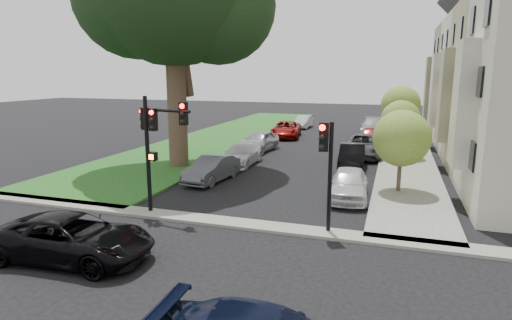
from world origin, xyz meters
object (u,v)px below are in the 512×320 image
(small_tree_a, at_px, (402,138))
(car_parked_3, at_px, (370,136))
(car_parked_2, at_px, (364,145))
(car_parked_0, at_px, (349,184))
(traffic_signal_main, at_px, (155,134))
(small_tree_b, at_px, (401,120))
(car_parked_1, at_px, (352,156))
(car_parked_5, at_px, (212,169))
(car_parked_8, at_px, (286,129))
(car_cross_near, at_px, (72,238))
(traffic_signal_secondary, at_px, (327,157))
(car_parked_6, at_px, (241,155))
(small_tree_c, at_px, (401,105))
(car_parked_9, at_px, (303,122))
(car_parked_7, at_px, (259,141))
(car_parked_4, at_px, (373,127))

(small_tree_a, distance_m, car_parked_3, 14.85)
(car_parked_2, bearing_deg, car_parked_0, -87.82)
(small_tree_a, distance_m, traffic_signal_main, 11.59)
(traffic_signal_main, bearing_deg, small_tree_b, 58.54)
(car_parked_0, xyz_separation_m, car_parked_1, (-0.55, 7.04, -0.01))
(car_parked_5, relative_size, car_parked_8, 0.80)
(car_cross_near, relative_size, car_parked_8, 0.98)
(traffic_signal_main, distance_m, car_parked_3, 22.41)
(traffic_signal_secondary, distance_m, car_parked_3, 21.15)
(car_parked_0, xyz_separation_m, car_parked_6, (-7.43, 5.56, -0.06))
(traffic_signal_main, relative_size, car_parked_2, 0.87)
(car_parked_1, xyz_separation_m, car_parked_3, (0.55, 9.23, -0.01))
(car_parked_6, bearing_deg, car_parked_2, 34.76)
(car_parked_8, bearing_deg, car_parked_6, -97.00)
(car_parked_0, height_order, car_parked_2, car_parked_2)
(car_cross_near, bearing_deg, small_tree_c, -23.13)
(traffic_signal_main, height_order, car_parked_6, traffic_signal_main)
(car_parked_0, bearing_deg, car_parked_6, 139.39)
(small_tree_a, distance_m, car_cross_near, 15.10)
(traffic_signal_secondary, bearing_deg, car_parked_9, 103.34)
(car_parked_9, bearing_deg, car_cross_near, -88.72)
(car_parked_3, relative_size, car_parked_6, 0.90)
(car_parked_3, relative_size, car_parked_7, 0.92)
(small_tree_b, bearing_deg, traffic_signal_secondary, -99.41)
(small_tree_b, bearing_deg, car_parked_7, -177.54)
(car_parked_4, distance_m, car_parked_6, 18.09)
(car_parked_9, bearing_deg, car_parked_7, -89.64)
(car_parked_1, height_order, car_parked_8, car_parked_8)
(small_tree_a, height_order, small_tree_c, small_tree_c)
(small_tree_a, relative_size, small_tree_c, 0.86)
(car_parked_3, height_order, car_parked_7, car_parked_7)
(car_cross_near, height_order, car_parked_0, car_parked_0)
(traffic_signal_main, distance_m, car_parked_0, 9.16)
(car_parked_0, bearing_deg, car_parked_2, 86.58)
(small_tree_a, relative_size, car_parked_6, 0.89)
(car_parked_7, height_order, car_parked_9, car_parked_7)
(small_tree_c, height_order, traffic_signal_secondary, small_tree_c)
(small_tree_b, height_order, car_parked_3, small_tree_b)
(car_parked_4, distance_m, car_parked_5, 22.35)
(traffic_signal_secondary, distance_m, car_parked_6, 12.71)
(car_parked_2, xyz_separation_m, car_parked_9, (-7.42, 14.39, -0.14))
(car_parked_1, relative_size, car_parked_8, 0.83)
(traffic_signal_secondary, height_order, car_parked_5, traffic_signal_secondary)
(traffic_signal_secondary, height_order, car_parked_6, traffic_signal_secondary)
(car_parked_2, xyz_separation_m, car_parked_7, (-7.70, -0.35, -0.01))
(small_tree_c, height_order, car_parked_3, small_tree_c)
(car_parked_2, xyz_separation_m, car_parked_6, (-7.35, -5.34, -0.12))
(small_tree_b, relative_size, car_parked_3, 0.96)
(traffic_signal_main, xyz_separation_m, car_parked_9, (-0.13, 30.02, -2.76))
(car_parked_1, bearing_deg, car_parked_6, -171.10)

